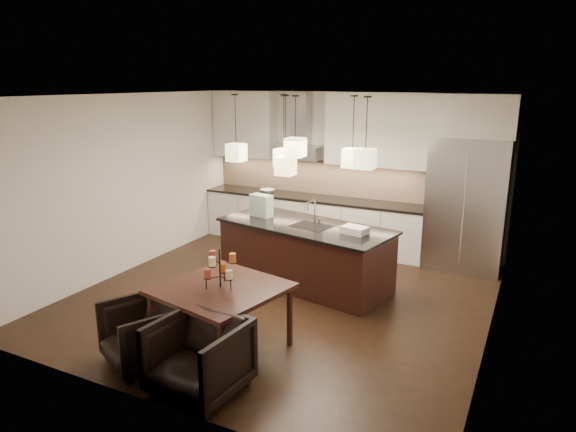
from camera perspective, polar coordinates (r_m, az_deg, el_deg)
The scene contains 37 objects.
floor at distance 7.40m, azimuth -0.70°, elevation -9.08°, with size 5.50×5.50×0.02m, color black.
ceiling at distance 6.77m, azimuth -0.78°, elevation 13.32°, with size 5.50×5.50×0.02m, color white.
wall_back at distance 9.44m, azimuth 6.97°, elevation 5.02°, with size 5.50×0.02×2.80m, color silver.
wall_front at distance 4.76m, azimuth -16.15°, elevation -5.24°, with size 5.50×0.02×2.80m, color silver.
wall_left at distance 8.54m, azimuth -17.47°, elevation 3.42°, with size 0.02×5.50×2.80m, color silver.
wall_right at distance 6.23m, azimuth 22.48°, elevation -1.09°, with size 0.02×5.50×2.80m, color silver.
refrigerator at distance 8.67m, azimuth 19.21°, elevation 1.23°, with size 1.20×0.72×2.15m, color #B7B7BA.
fridge_panel at distance 8.47m, azimuth 20.02°, elevation 10.48°, with size 1.26×0.72×0.65m, color silver.
lower_cabinets at distance 9.57m, azimuth 2.60°, elevation -0.63°, with size 4.21×0.62×0.88m, color silver.
countertop at distance 9.46m, azimuth 2.63°, elevation 2.05°, with size 4.21×0.66×0.04m, color black.
backsplash at distance 9.66m, azimuth 3.38°, elevation 4.34°, with size 4.21×0.02×0.63m, color #CCA889.
upper_cab_left at distance 10.07m, azimuth -4.78°, elevation 10.14°, with size 1.25×0.35×1.25m, color silver.
upper_cab_right at distance 8.99m, azimuth 10.07°, elevation 9.41°, with size 1.86×0.35×1.25m, color silver.
hood_canopy at distance 9.48m, azimuth 1.15°, elevation 7.13°, with size 0.90×0.52×0.24m, color #B7B7BA.
hood_chimney at distance 9.52m, azimuth 1.45°, elevation 10.79°, with size 0.30×0.28×0.96m, color #B7B7BA.
fruit_bowl at distance 9.80m, azimuth -2.32°, elevation 2.81°, with size 0.26×0.26×0.06m, color silver.
island_body at distance 7.72m, azimuth 1.89°, elevation -4.41°, with size 2.53×1.01×0.89m, color black.
island_top at distance 7.58m, azimuth 1.92°, elevation -1.09°, with size 2.61×1.09×0.04m, color black.
faucet at distance 7.55m, azimuth 3.01°, elevation 0.50°, with size 0.10×0.24×0.38m, color silver, non-canonical shape.
tote_bag at distance 8.00m, azimuth -2.98°, elevation 1.18°, with size 0.34×0.18×0.34m, color #2D6C44.
food_container at distance 7.17m, azimuth 7.44°, elevation -1.56°, with size 0.34×0.24×0.10m, color silver.
dining_table at distance 5.98m, azimuth -7.38°, elevation -11.15°, with size 1.26×1.26×0.76m, color black, non-canonical shape.
candelabra at distance 5.75m, azimuth -7.57°, elevation -5.76°, with size 0.36×0.36×0.44m, color black, non-canonical shape.
candle_a at distance 5.67m, azimuth -6.56°, elevation -6.48°, with size 0.08×0.08×0.10m, color #F8E19A.
candle_b at distance 5.89m, azimuth -7.20°, elevation -5.67°, with size 0.08×0.08×0.10m, color #C96322.
candle_c at distance 5.73m, azimuth -8.93°, elevation -6.31°, with size 0.08×0.08×0.10m, color #9D3831.
candle_d at distance 5.69m, azimuth -6.18°, elevation -4.64°, with size 0.08×0.08×0.10m, color #C96322.
candle_e at distance 5.81m, azimuth -8.38°, elevation -4.31°, with size 0.08×0.08×0.10m, color #9D3831.
candle_f at distance 5.61m, azimuth -8.43°, elevation -5.02°, with size 0.08×0.08×0.10m, color #F8E19A.
armchair_left at distance 5.88m, azimuth -15.90°, elevation -12.42°, with size 0.75×0.77×0.70m, color black.
armchair_right at distance 5.24m, azimuth -9.90°, elevation -15.23°, with size 0.82×0.84×0.77m, color black.
pendant_a at distance 7.72m, azimuth -5.76°, elevation 7.04°, with size 0.24×0.24×0.26m, color beige.
pendant_b at distance 7.66m, azimuth -0.47°, elevation 6.51°, with size 0.24×0.24×0.26m, color beige.
pendant_c at distance 7.08m, azimuth 0.82°, elevation 7.63°, with size 0.24×0.24×0.26m, color beige.
pendant_d at distance 7.14m, azimuth 7.16°, elevation 6.40°, with size 0.24×0.24×0.26m, color beige.
pendant_e at distance 6.75m, azimuth 8.58°, elevation 6.30°, with size 0.24×0.24×0.26m, color beige.
pendant_f at distance 7.24m, azimuth -0.28°, elevation 5.59°, with size 0.24×0.24×0.26m, color beige.
Camera 1 is at (3.09, -6.02, 2.98)m, focal length 32.00 mm.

